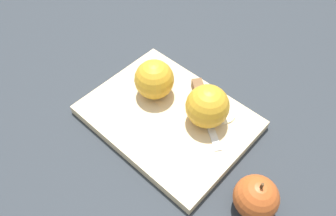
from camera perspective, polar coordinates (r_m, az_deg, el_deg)
The scene contains 7 objects.
ground_plane at distance 0.70m, azimuth 0.00°, elevation -2.14°, with size 4.00×4.00×0.00m, color #282D33.
cutting_board at distance 0.69m, azimuth 0.00°, elevation -1.61°, with size 0.37×0.30×0.02m.
apple_half_left at distance 0.69m, azimuth -2.40°, elevation 4.97°, with size 0.08×0.08×0.08m.
apple_half_right at distance 0.64m, azimuth 6.85°, elevation 0.30°, with size 0.09×0.09×0.09m.
knife at distance 0.70m, azimuth 5.84°, elevation 1.86°, with size 0.16×0.09×0.02m.
apple_slice at distance 0.69m, azimuth 9.34°, elevation -0.80°, with size 0.06×0.06×0.00m.
apple_whole at distance 0.58m, azimuth 14.98°, elevation -14.91°, with size 0.08×0.08×0.09m.
Camera 1 is at (0.33, -0.26, 0.56)m, focal length 35.00 mm.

